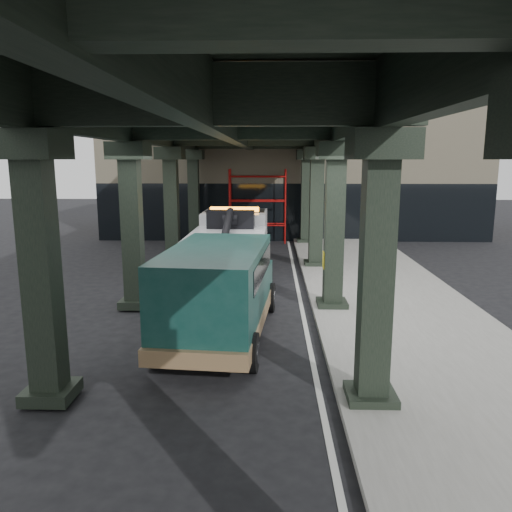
# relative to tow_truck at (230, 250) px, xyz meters

# --- Properties ---
(ground) EXTENTS (90.00, 90.00, 0.00)m
(ground) POSITION_rel_tow_truck_xyz_m (0.69, -4.50, -1.39)
(ground) COLOR black
(ground) RESTS_ON ground
(sidewalk) EXTENTS (5.00, 40.00, 0.15)m
(sidewalk) POSITION_rel_tow_truck_xyz_m (5.19, -2.50, -1.32)
(sidewalk) COLOR gray
(sidewalk) RESTS_ON ground
(lane_stripe) EXTENTS (0.12, 38.00, 0.01)m
(lane_stripe) POSITION_rel_tow_truck_xyz_m (2.39, -2.50, -1.39)
(lane_stripe) COLOR silver
(lane_stripe) RESTS_ON ground
(viaduct) EXTENTS (7.40, 32.00, 6.40)m
(viaduct) POSITION_rel_tow_truck_xyz_m (0.29, -2.50, 4.07)
(viaduct) COLOR black
(viaduct) RESTS_ON ground
(building) EXTENTS (22.00, 10.00, 8.00)m
(building) POSITION_rel_tow_truck_xyz_m (2.69, 15.50, 2.61)
(building) COLOR #C6B793
(building) RESTS_ON ground
(scaffolding) EXTENTS (3.08, 0.88, 4.00)m
(scaffolding) POSITION_rel_tow_truck_xyz_m (0.69, 10.15, 0.72)
(scaffolding) COLOR #A80F0D
(scaffolding) RESTS_ON ground
(tow_truck) EXTENTS (2.76, 8.77, 2.86)m
(tow_truck) POSITION_rel_tow_truck_xyz_m (0.00, 0.00, 0.00)
(tow_truck) COLOR black
(tow_truck) RESTS_ON ground
(towed_van) EXTENTS (2.83, 6.15, 2.42)m
(towed_van) POSITION_rel_tow_truck_xyz_m (0.14, -5.07, -0.09)
(towed_van) COLOR #103933
(towed_van) RESTS_ON ground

